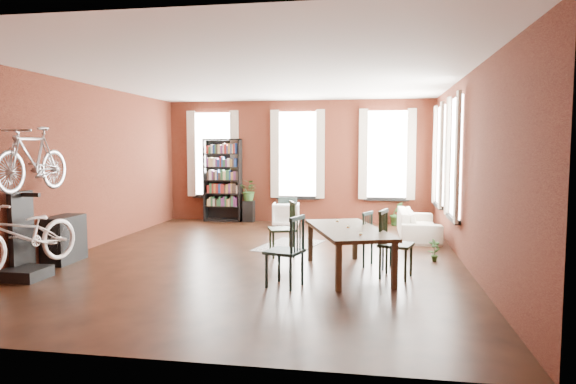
% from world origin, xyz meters
% --- Properties ---
extents(room, '(9.00, 9.04, 3.22)m').
position_xyz_m(room, '(0.25, 0.62, 2.14)').
color(room, black).
rests_on(room, ground).
extents(dining_table, '(1.57, 2.30, 0.72)m').
position_xyz_m(dining_table, '(1.59, -0.89, 0.36)').
color(dining_table, '#473C2B').
rests_on(dining_table, ground).
extents(dining_chair_a, '(0.59, 0.59, 1.01)m').
position_xyz_m(dining_chair_a, '(0.74, -1.80, 0.51)').
color(dining_chair_a, '#173231').
rests_on(dining_chair_a, ground).
extents(dining_chair_b, '(0.59, 0.59, 0.99)m').
position_xyz_m(dining_chair_b, '(0.34, 0.20, 0.50)').
color(dining_chair_b, '#1F301C').
rests_on(dining_chair_b, ground).
extents(dining_chair_c, '(0.58, 0.58, 1.02)m').
position_xyz_m(dining_chair_c, '(2.32, -1.04, 0.51)').
color(dining_chair_c, black).
rests_on(dining_chair_c, ground).
extents(dining_chair_d, '(0.55, 0.55, 0.90)m').
position_xyz_m(dining_chair_d, '(2.05, -0.39, 0.45)').
color(dining_chair_d, '#193935').
rests_on(dining_chair_d, ground).
extents(bookshelf, '(1.00, 0.32, 2.20)m').
position_xyz_m(bookshelf, '(-2.00, 4.30, 1.10)').
color(bookshelf, black).
rests_on(bookshelf, ground).
extents(white_armchair, '(0.71, 0.67, 0.66)m').
position_xyz_m(white_armchair, '(-0.17, 3.63, 0.33)').
color(white_armchair, white).
rests_on(white_armchair, ground).
extents(cream_sofa, '(0.61, 2.08, 0.81)m').
position_xyz_m(cream_sofa, '(2.95, 2.60, 0.41)').
color(cream_sofa, beige).
rests_on(cream_sofa, ground).
extents(striped_rug, '(1.33, 1.76, 0.01)m').
position_xyz_m(striped_rug, '(0.31, 1.18, 0.01)').
color(striped_rug, black).
rests_on(striped_rug, ground).
extents(bike_trainer, '(0.59, 0.59, 0.17)m').
position_xyz_m(bike_trainer, '(-3.18, -2.06, 0.08)').
color(bike_trainer, black).
rests_on(bike_trainer, ground).
extents(bike_wall_rack, '(0.16, 0.60, 1.30)m').
position_xyz_m(bike_wall_rack, '(-3.40, -1.80, 0.65)').
color(bike_wall_rack, black).
rests_on(bike_wall_rack, ground).
extents(console_table, '(0.40, 0.80, 0.80)m').
position_xyz_m(console_table, '(-3.28, -0.90, 0.40)').
color(console_table, black).
rests_on(console_table, ground).
extents(plant_stand, '(0.28, 0.28, 0.56)m').
position_xyz_m(plant_stand, '(-1.29, 4.30, 0.28)').
color(plant_stand, black).
rests_on(plant_stand, ground).
extents(plant_by_sofa, '(0.54, 0.68, 0.27)m').
position_xyz_m(plant_by_sofa, '(2.56, 4.27, 0.13)').
color(plant_by_sofa, '#2A5823').
rests_on(plant_by_sofa, ground).
extents(plant_small, '(0.32, 0.43, 0.14)m').
position_xyz_m(plant_small, '(3.03, 0.20, 0.07)').
color(plant_small, '#2C5622').
rests_on(plant_small, ground).
extents(bicycle_floor, '(0.88, 1.15, 1.96)m').
position_xyz_m(bicycle_floor, '(-3.14, -2.06, 1.15)').
color(bicycle_floor, white).
rests_on(bicycle_floor, bike_trainer).
extents(bicycle_hung, '(0.47, 1.00, 1.66)m').
position_xyz_m(bicycle_hung, '(-3.15, -1.80, 2.13)').
color(bicycle_hung, '#A5A8AD').
rests_on(bicycle_hung, bike_wall_rack).
extents(plant_on_stand, '(0.66, 0.69, 0.44)m').
position_xyz_m(plant_on_stand, '(-1.27, 4.30, 0.78)').
color(plant_on_stand, '#2E5722').
rests_on(plant_on_stand, plant_stand).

